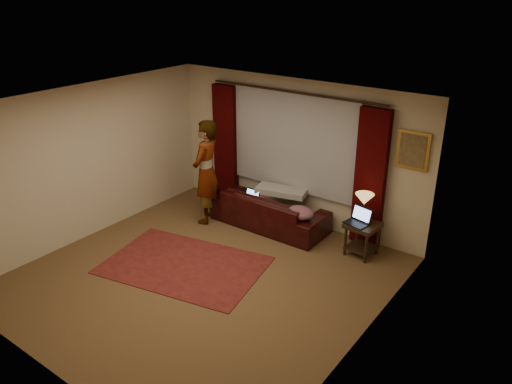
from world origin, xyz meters
TOP-DOWN VIEW (x-y plane):
  - floor at (0.00, 0.00)m, footprint 5.00×5.00m
  - ceiling at (0.00, 0.00)m, footprint 5.00×5.00m
  - wall_back at (0.00, 2.50)m, footprint 5.00×0.02m
  - wall_front at (0.00, -2.50)m, footprint 5.00×0.02m
  - wall_left at (-2.50, 0.00)m, footprint 0.02×5.00m
  - wall_right at (2.50, 0.00)m, footprint 0.02×5.00m
  - sheer_curtain at (0.00, 2.44)m, footprint 2.50×0.05m
  - drape_left at (-1.50, 2.39)m, footprint 0.50×0.14m
  - drape_right at (1.50, 2.39)m, footprint 0.50×0.14m
  - curtain_rod at (0.00, 2.39)m, footprint 0.04×0.04m
  - picture_frame at (2.10, 2.47)m, footprint 0.50×0.04m
  - sofa at (-0.17, 1.97)m, footprint 2.13×0.93m
  - throw_blanket at (-0.07, 2.19)m, footprint 0.96×0.56m
  - clothing_pile at (0.57, 1.80)m, footprint 0.54×0.45m
  - laptop_sofa at (-0.51, 1.82)m, footprint 0.30×0.33m
  - area_rug at (-0.46, 0.06)m, footprint 2.70×2.07m
  - end_table at (1.61, 2.01)m, footprint 0.52×0.52m
  - tiffany_lamp at (1.56, 2.09)m, footprint 0.30×0.30m
  - laptop_table at (1.53, 1.93)m, footprint 0.43×0.46m
  - person at (-1.21, 1.49)m, footprint 0.69×0.69m

SIDE VIEW (x-z plane):
  - floor at x=0.00m, z-range -0.01..0.00m
  - area_rug at x=-0.46m, z-range 0.00..0.01m
  - end_table at x=1.61m, z-range 0.00..0.56m
  - sofa at x=-0.17m, z-range 0.00..0.86m
  - clothing_pile at x=0.57m, z-range 0.43..0.63m
  - laptop_sofa at x=-0.51m, z-range 0.43..0.64m
  - laptop_table at x=1.53m, z-range 0.56..0.82m
  - tiffany_lamp at x=1.56m, z-range 0.56..1.03m
  - throw_blanket at x=-0.07m, z-range 0.82..0.92m
  - person at x=-1.21m, z-range 0.00..1.90m
  - drape_left at x=-1.50m, z-range 0.03..2.33m
  - drape_right at x=1.50m, z-range 0.03..2.33m
  - wall_back at x=0.00m, z-range 0.00..2.60m
  - wall_front at x=0.00m, z-range 0.00..2.60m
  - wall_left at x=-2.50m, z-range 0.00..2.60m
  - wall_right at x=2.50m, z-range 0.00..2.60m
  - sheer_curtain at x=0.00m, z-range 0.60..2.40m
  - picture_frame at x=2.10m, z-range 1.45..2.05m
  - curtain_rod at x=0.00m, z-range 0.68..4.08m
  - ceiling at x=0.00m, z-range 2.59..2.61m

